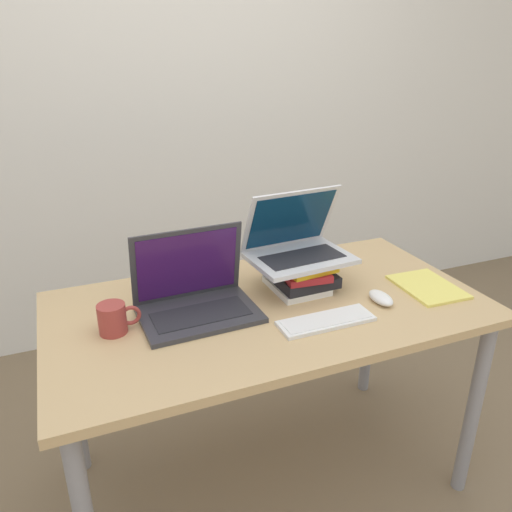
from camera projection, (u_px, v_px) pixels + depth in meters
The scene contains 9 objects.
wall_back at pixel (167, 88), 2.54m from camera, with size 8.00×0.05×2.70m.
desk at pixel (269, 326), 1.68m from camera, with size 1.43×0.76×0.76m.
laptop_left at pixel (195, 297), 1.58m from camera, with size 0.37×0.27×0.26m.
book_stack at pixel (299, 273), 1.75m from camera, with size 0.21×0.26×0.11m.
laptop_on_books at pixel (297, 245), 1.72m from camera, with size 0.36×0.27×0.24m.
wireless_keyboard at pixel (326, 321), 1.54m from camera, with size 0.31×0.10×0.01m.
mouse at pixel (381, 298), 1.66m from camera, with size 0.06×0.11×0.03m.
notepad at pixel (428, 287), 1.76m from camera, with size 0.20×0.25×0.01m.
mug at pixel (114, 319), 1.47m from camera, with size 0.13×0.08×0.09m.
Camera 1 is at (-0.59, -0.96, 1.54)m, focal length 35.00 mm.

